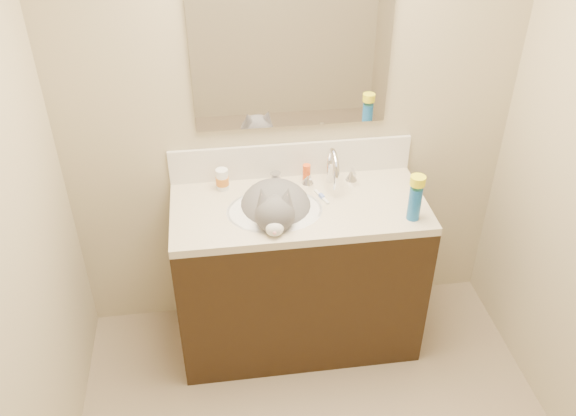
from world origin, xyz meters
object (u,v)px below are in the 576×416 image
object	(u,v)px
cat	(276,210)
amber_bottle	(307,173)
vanity_cabinet	(298,277)
pill_bottle	(222,179)
spray_can	(415,204)
faucet	(332,171)
basin	(275,222)
silver_jar	(276,178)

from	to	relation	value
cat	amber_bottle	bearing A→B (deg)	57.26
vanity_cabinet	cat	xyz separation A→B (m)	(-0.11, -0.01, 0.44)
pill_bottle	spray_can	size ratio (longest dim) A/B	0.67
vanity_cabinet	faucet	bearing A→B (deg)	37.29
faucet	cat	bearing A→B (deg)	-152.61
basin	spray_can	size ratio (longest dim) A/B	2.82
vanity_cabinet	silver_jar	xyz separation A→B (m)	(-0.09, 0.20, 0.48)
amber_bottle	spray_can	distance (m)	0.57
vanity_cabinet	faucet	distance (m)	0.58
vanity_cabinet	pill_bottle	bearing A→B (deg)	151.83
basin	amber_bottle	xyz separation A→B (m)	(0.19, 0.22, 0.12)
basin	faucet	distance (m)	0.38
pill_bottle	amber_bottle	size ratio (longest dim) A/B	1.12
pill_bottle	amber_bottle	world-z (taller)	pill_bottle
vanity_cabinet	pill_bottle	distance (m)	0.64
basin	faucet	xyz separation A→B (m)	(0.30, 0.17, 0.16)
faucet	spray_can	bearing A→B (deg)	-45.31
pill_bottle	amber_bottle	distance (m)	0.41
pill_bottle	faucet	bearing A→B (deg)	-5.30
pill_bottle	cat	bearing A→B (deg)	-40.19
basin	faucet	world-z (taller)	faucet
cat	pill_bottle	bearing A→B (deg)	147.73
faucet	silver_jar	size ratio (longest dim) A/B	4.72
cat	amber_bottle	distance (m)	0.28
basin	pill_bottle	xyz separation A→B (m)	(-0.23, 0.22, 0.12)
vanity_cabinet	cat	world-z (taller)	cat
vanity_cabinet	basin	distance (m)	0.40
pill_bottle	silver_jar	bearing A→B (deg)	2.78
cat	amber_bottle	size ratio (longest dim) A/B	5.18
cat	spray_can	xyz separation A→B (m)	(0.60, -0.17, 0.09)
pill_bottle	vanity_cabinet	bearing A→B (deg)	-28.17
basin	amber_bottle	bearing A→B (deg)	50.10
cat	pill_bottle	xyz separation A→B (m)	(-0.24, 0.20, 0.07)
pill_bottle	silver_jar	xyz separation A→B (m)	(0.26, 0.01, -0.02)
silver_jar	spray_can	world-z (taller)	spray_can
basin	amber_bottle	world-z (taller)	amber_bottle
vanity_cabinet	spray_can	distance (m)	0.75
amber_bottle	vanity_cabinet	bearing A→B (deg)	-108.85
cat	spray_can	size ratio (longest dim) A/B	3.10
basin	spray_can	bearing A→B (deg)	-13.66
vanity_cabinet	basin	size ratio (longest dim) A/B	2.67
faucet	silver_jar	world-z (taller)	faucet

